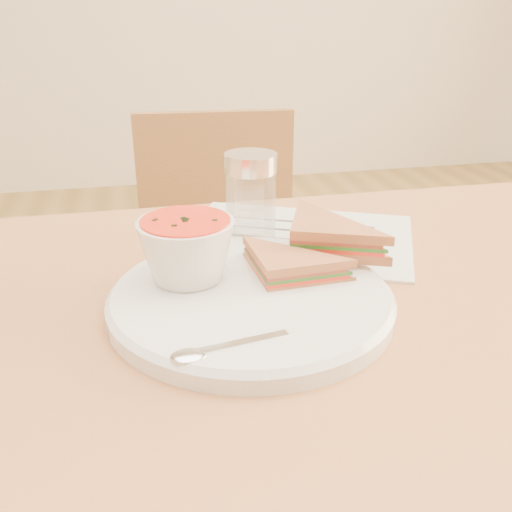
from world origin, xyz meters
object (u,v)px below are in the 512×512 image
object	(u,v)px
chair_far	(224,307)
condiment_shaker	(251,200)
plate	(251,301)
soup_bowl	(187,253)

from	to	relation	value
chair_far	condiment_shaker	xyz separation A→B (m)	(-0.03, -0.44, 0.40)
chair_far	condiment_shaker	distance (m)	0.59
chair_far	plate	bearing A→B (deg)	87.99
soup_bowl	plate	bearing A→B (deg)	-33.82
plate	condiment_shaker	distance (m)	0.18
soup_bowl	condiment_shaker	distance (m)	0.17
plate	condiment_shaker	bearing A→B (deg)	77.92
soup_bowl	condiment_shaker	size ratio (longest dim) A/B	0.85
plate	soup_bowl	world-z (taller)	soup_bowl
soup_bowl	condiment_shaker	bearing A→B (deg)	53.54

